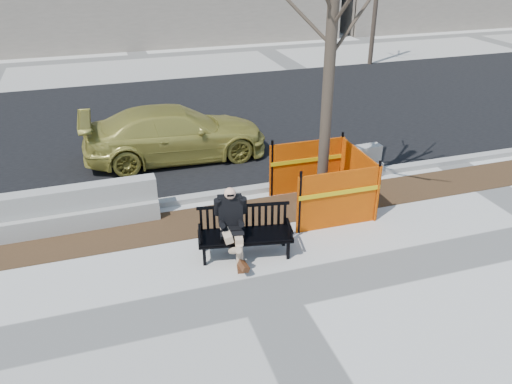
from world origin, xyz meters
TOP-DOWN VIEW (x-y plane):
  - ground at (0.00, 0.00)m, footprint 120.00×120.00m
  - mulch_strip at (0.00, 2.60)m, footprint 40.00×1.20m
  - asphalt_street at (0.00, 8.80)m, footprint 60.00×10.40m
  - curb at (0.00, 3.55)m, footprint 60.00×0.25m
  - bench at (-0.01, 1.18)m, footprint 1.81×0.92m
  - seated_man at (-0.24, 1.27)m, footprint 0.73×1.03m
  - tree_fence at (2.05, 2.42)m, footprint 2.68×2.68m
  - sedan at (-0.40, 6.04)m, footprint 4.68×1.97m
  - jersey_barrier_left at (-2.83, 3.20)m, footprint 3.06×0.66m
  - jersey_barrier_right at (2.78, 3.57)m, footprint 2.67×0.65m
  - far_tree_right at (9.63, 13.92)m, footprint 2.18×2.18m

SIDE VIEW (x-z plane):
  - ground at x=0.00m, z-range 0.00..0.00m
  - bench at x=-0.01m, z-range -0.46..0.46m
  - seated_man at x=-0.24m, z-range -0.66..0.66m
  - tree_fence at x=2.05m, z-range -3.31..3.31m
  - sedan at x=-0.40m, z-range -0.68..0.68m
  - jersey_barrier_left at x=-2.83m, z-range -0.44..0.44m
  - jersey_barrier_right at x=2.78m, z-range -0.38..0.38m
  - far_tree_right at x=9.63m, z-range -2.91..2.91m
  - asphalt_street at x=0.00m, z-range 0.00..0.01m
  - mulch_strip at x=0.00m, z-range -0.01..0.01m
  - curb at x=0.00m, z-range 0.00..0.12m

